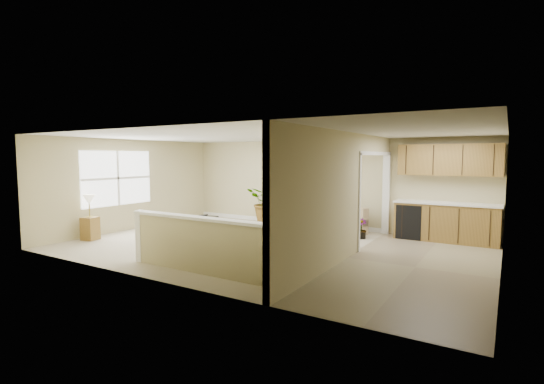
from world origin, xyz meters
The scene contains 20 objects.
floor centered at (0.00, 0.00, 0.00)m, with size 9.00×9.00×0.00m, color tan.
back_wall centered at (0.00, 3.00, 1.25)m, with size 9.00×0.04×2.50m, color #C0B483.
front_wall centered at (0.00, -3.00, 1.25)m, with size 9.00×0.04×2.50m, color #C0B483.
left_wall centered at (-4.50, 0.00, 1.25)m, with size 0.04×6.00×2.50m, color #C0B483.
right_wall centered at (4.50, 0.00, 1.25)m, with size 0.04×6.00×2.50m, color #C0B483.
ceiling centered at (0.00, 0.00, 2.50)m, with size 9.00×6.00×0.04m, color beige.
kitchen_vinyl centered at (3.15, 0.00, 0.00)m, with size 2.70×6.00×0.01m, color gray.
interior_partition centered at (1.80, 0.25, 1.22)m, with size 0.18×5.99×2.50m.
pony_half_wall centered at (0.08, -2.30, 0.52)m, with size 3.42×0.22×1.00m.
left_window centered at (-4.49, -0.50, 1.45)m, with size 0.05×2.15×1.45m, color white.
wall_art_left centered at (-0.95, 2.97, 1.75)m, with size 0.48×0.04×0.58m.
wall_mirror centered at (0.30, 2.97, 1.80)m, with size 0.55×0.04×0.55m.
kitchen_cabinets centered at (3.19, 2.73, 0.87)m, with size 2.36×0.65×2.33m.
piano centered at (-2.67, -0.01, 0.53)m, with size 1.88×1.85×1.26m.
piano_bench centered at (-1.81, -0.12, 0.27)m, with size 0.41×0.81×0.54m, color black.
loveseat centered at (0.56, 2.52, 0.35)m, with size 1.93×1.49×0.91m.
accent_table centered at (-0.72, 2.65, 0.49)m, with size 0.53×0.53×0.77m.
palm_plant centered at (-1.51, 2.52, 0.70)m, with size 1.54×1.43×1.42m.
small_plant centered at (1.45, 1.99, 0.21)m, with size 0.36×0.36×0.50m.
lamp_stand centered at (-4.15, -1.58, 0.47)m, with size 0.39×0.39×1.11m.
Camera 1 is at (4.55, -7.40, 2.02)m, focal length 26.00 mm.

